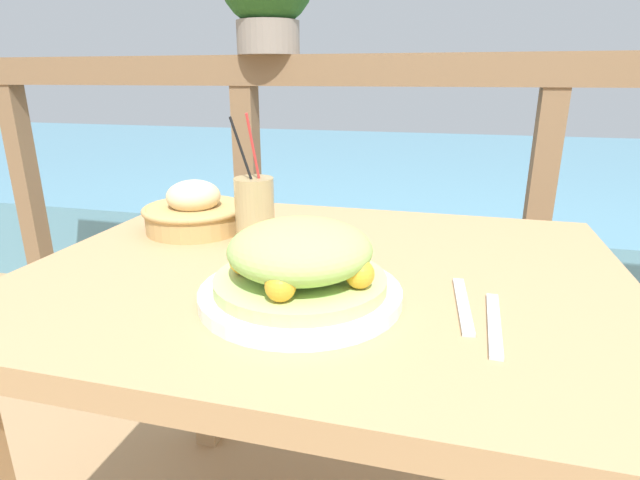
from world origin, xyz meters
TOP-DOWN VIEW (x-y plane):
  - patio_table at (0.00, 0.00)m, footprint 0.99×0.79m
  - railing_fence at (0.00, 0.76)m, footprint 2.80×0.08m
  - sea_backdrop at (0.00, 3.26)m, footprint 12.00×4.00m
  - salad_plate at (0.00, -0.14)m, footprint 0.29×0.29m
  - drink_glass at (-0.16, 0.09)m, footprint 0.08×0.08m
  - bread_basket at (-0.31, 0.13)m, footprint 0.21×0.21m
  - fork at (0.23, -0.11)m, footprint 0.03×0.18m
  - knife at (0.27, -0.15)m, footprint 0.02×0.18m

SIDE VIEW (x-z plane):
  - sea_backdrop at x=0.00m, z-range 0.00..0.40m
  - patio_table at x=0.00m, z-range 0.26..0.98m
  - fork at x=0.23m, z-range 0.73..0.73m
  - knife at x=0.27m, z-range 0.73..0.73m
  - bread_basket at x=-0.31m, z-range 0.71..0.82m
  - salad_plate at x=0.00m, z-range 0.72..0.84m
  - railing_fence at x=0.00m, z-range 0.23..1.33m
  - drink_glass at x=-0.16m, z-range 0.67..0.91m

